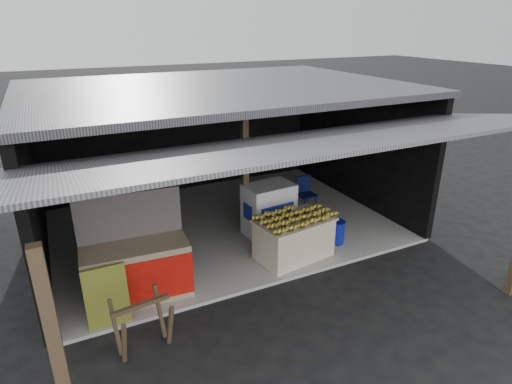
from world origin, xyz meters
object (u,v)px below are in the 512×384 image
neighbor_stall (137,268)px  sawhorse (142,321)px  white_crate (269,210)px  water_barrel (337,233)px  banana_table (294,238)px  plastic_chair (305,191)px

neighbor_stall → sawhorse: 1.22m
white_crate → neighbor_stall: bearing=-165.5°
sawhorse → water_barrel: 4.26m
sawhorse → water_barrel: size_ratio=1.75×
banana_table → plastic_chair: plastic_chair is taller
white_crate → plastic_chair: bearing=23.1°
plastic_chair → white_crate: bearing=-154.2°
white_crate → sawhorse: 3.77m
banana_table → white_crate: (0.02, 1.03, 0.16)m
neighbor_stall → water_barrel: 3.89m
banana_table → white_crate: size_ratio=1.39×
banana_table → water_barrel: (1.04, 0.08, -0.16)m
white_crate → water_barrel: 1.43m
sawhorse → water_barrel: (4.07, 1.25, -0.19)m
sawhorse → water_barrel: bearing=9.8°
banana_table → water_barrel: size_ratio=3.39×
water_barrel → plastic_chair: 1.69m
sawhorse → plastic_chair: (4.35, 2.89, 0.06)m
banana_table → neighbor_stall: bearing=171.3°
white_crate → banana_table: bearing=-96.1°
neighbor_stall → plastic_chair: neighbor_stall is taller
sawhorse → plastic_chair: 5.23m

